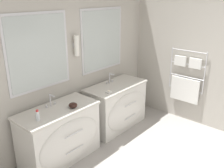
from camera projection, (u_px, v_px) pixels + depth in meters
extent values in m
cube|color=#B2ADA3|center=(56.00, 66.00, 3.69)|extent=(5.75, 0.06, 2.60)
cube|color=silver|center=(39.00, 52.00, 3.37)|extent=(0.98, 0.01, 1.06)
cube|color=#B2BCBA|center=(39.00, 52.00, 3.37)|extent=(0.91, 0.01, 0.99)
cube|color=silver|center=(102.00, 40.00, 4.27)|extent=(0.98, 0.01, 1.06)
cube|color=#B2BCBA|center=(103.00, 40.00, 4.27)|extent=(0.91, 0.01, 0.99)
cylinder|color=white|center=(77.00, 46.00, 3.79)|extent=(0.08, 0.08, 0.32)
cube|color=silver|center=(74.00, 45.00, 3.82)|extent=(0.05, 0.02, 0.08)
cube|color=#B2ADA3|center=(198.00, 54.00, 4.39)|extent=(0.06, 4.43, 2.60)
cylinder|color=silver|center=(205.00, 74.00, 4.34)|extent=(0.02, 0.02, 0.78)
cylinder|color=silver|center=(171.00, 67.00, 4.74)|extent=(0.02, 0.02, 0.78)
cylinder|color=silver|center=(189.00, 51.00, 4.42)|extent=(0.02, 0.65, 0.02)
cylinder|color=silver|center=(188.00, 64.00, 4.50)|extent=(0.02, 0.65, 0.02)
cylinder|color=silver|center=(186.00, 77.00, 4.58)|extent=(0.02, 0.65, 0.02)
cylinder|color=silver|center=(185.00, 89.00, 4.66)|extent=(0.02, 0.65, 0.02)
cube|color=white|center=(185.00, 90.00, 4.65)|extent=(0.04, 0.55, 0.45)
cube|color=white|center=(195.00, 64.00, 4.38)|extent=(0.04, 0.22, 0.18)
cube|color=white|center=(180.00, 61.00, 4.56)|extent=(0.04, 0.22, 0.18)
cube|color=silver|center=(59.00, 135.00, 3.59)|extent=(1.12, 0.53, 0.77)
ellipsoid|color=silver|center=(71.00, 142.00, 3.42)|extent=(1.03, 0.12, 0.65)
cube|color=beige|center=(57.00, 110.00, 3.45)|extent=(1.16, 0.55, 0.03)
ellipsoid|color=white|center=(59.00, 113.00, 3.44)|extent=(0.40, 0.35, 0.10)
cylinder|color=silver|center=(74.00, 134.00, 3.33)|extent=(0.31, 0.01, 0.01)
cylinder|color=silver|center=(75.00, 149.00, 3.42)|extent=(0.31, 0.01, 0.01)
cube|color=silver|center=(116.00, 107.00, 4.49)|extent=(1.12, 0.53, 0.77)
ellipsoid|color=silver|center=(127.00, 111.00, 4.33)|extent=(1.03, 0.12, 0.65)
cube|color=beige|center=(116.00, 86.00, 4.35)|extent=(1.16, 0.55, 0.03)
ellipsoid|color=white|center=(117.00, 88.00, 4.34)|extent=(0.40, 0.35, 0.10)
cylinder|color=silver|center=(131.00, 104.00, 4.23)|extent=(0.31, 0.01, 0.01)
cylinder|color=silver|center=(130.00, 117.00, 4.32)|extent=(0.31, 0.01, 0.01)
cylinder|color=silver|center=(50.00, 100.00, 3.50)|extent=(0.02, 0.02, 0.18)
cylinder|color=silver|center=(52.00, 96.00, 3.44)|extent=(0.02, 0.10, 0.02)
cylinder|color=silver|center=(46.00, 106.00, 3.48)|extent=(0.03, 0.03, 0.04)
cylinder|color=silver|center=(55.00, 103.00, 3.58)|extent=(0.03, 0.03, 0.04)
cylinder|color=silver|center=(110.00, 78.00, 4.40)|extent=(0.02, 0.02, 0.18)
cylinder|color=silver|center=(112.00, 74.00, 4.34)|extent=(0.02, 0.10, 0.02)
cylinder|color=silver|center=(107.00, 83.00, 4.38)|extent=(0.03, 0.03, 0.04)
cylinder|color=silver|center=(112.00, 81.00, 4.48)|extent=(0.03, 0.03, 0.04)
cylinder|color=silver|center=(38.00, 116.00, 3.10)|extent=(0.05, 0.05, 0.12)
cylinder|color=red|center=(37.00, 111.00, 3.08)|extent=(0.03, 0.03, 0.02)
ellipsoid|color=black|center=(73.00, 105.00, 3.46)|extent=(0.12, 0.12, 0.07)
cube|color=white|center=(109.00, 92.00, 3.99)|extent=(0.09, 0.07, 0.02)
ellipsoid|color=#F2E5CC|center=(109.00, 91.00, 3.98)|extent=(0.06, 0.04, 0.02)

